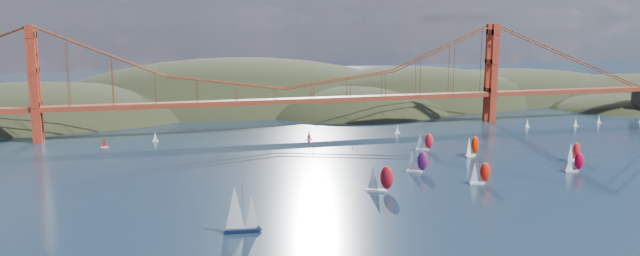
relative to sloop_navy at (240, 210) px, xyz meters
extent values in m
plane|color=black|center=(44.54, -27.05, -6.49)|extent=(1200.00, 1200.00, 0.00)
ellipsoid|color=black|center=(-95.46, 232.95, -17.69)|extent=(240.00, 140.00, 64.00)
ellipsoid|color=black|center=(34.54, 272.95, -23.29)|extent=(300.00, 180.00, 96.00)
ellipsoid|color=black|center=(154.54, 242.95, -19.79)|extent=(220.00, 140.00, 76.00)
ellipsoid|color=black|center=(104.54, 212.95, -14.89)|extent=(140.00, 110.00, 48.00)
ellipsoid|color=black|center=(244.54, 262.95, -16.99)|extent=(260.00, 160.00, 60.00)
ellipsoid|color=black|center=(329.54, 222.95, -15.59)|extent=(220.00, 150.00, 52.00)
ellipsoid|color=black|center=(284.54, 182.95, -11.39)|extent=(120.00, 90.00, 28.00)
cube|color=maroon|center=(44.54, 152.95, 9.51)|extent=(440.00, 7.00, 1.60)
cube|color=maroon|center=(44.54, 152.95, 8.31)|extent=(440.00, 7.00, 0.80)
cube|color=maroon|center=(-75.46, 152.95, 21.01)|extent=(4.00, 8.50, 55.00)
cube|color=maroon|center=(164.54, 152.95, 21.01)|extent=(4.00, 8.50, 55.00)
cube|color=black|center=(0.36, -0.04, -5.93)|extent=(9.65, 3.73, 1.13)
cylinder|color=#99999E|center=(0.83, -0.10, 1.43)|extent=(0.14, 0.14, 13.58)
cone|color=silver|center=(-1.32, 0.16, 0.75)|extent=(5.86, 5.86, 11.95)
cone|color=silver|center=(3.17, -0.38, -0.61)|extent=(4.18, 4.18, 9.51)
cube|color=white|center=(50.37, 29.05, -6.11)|extent=(6.51, 4.33, 0.76)
cylinder|color=#99999E|center=(50.66, 28.92, -0.96)|extent=(0.10, 0.10, 9.53)
cone|color=silver|center=(49.34, 29.55, -1.44)|extent=(4.74, 4.74, 8.39)
ellipsoid|color=red|center=(53.53, 27.56, -1.44)|extent=(5.22, 4.43, 8.01)
cube|color=silver|center=(88.21, 28.91, -6.17)|extent=(5.59, 2.08, 0.66)
cylinder|color=#99999E|center=(88.48, 28.88, -1.74)|extent=(0.08, 0.08, 8.20)
cone|color=silver|center=(87.23, 29.01, -2.15)|extent=(3.36, 3.36, 7.22)
ellipsoid|color=red|center=(91.20, 28.60, -2.15)|extent=(4.05, 2.78, 6.89)
cube|color=white|center=(132.31, 35.69, -6.18)|extent=(5.36, 1.90, 0.63)
cylinder|color=#99999E|center=(132.57, 35.67, -1.92)|extent=(0.08, 0.08, 7.88)
cone|color=silver|center=(131.37, 35.77, -2.32)|extent=(3.18, 3.18, 6.94)
ellipsoid|color=red|center=(135.19, 35.46, -2.32)|extent=(3.86, 2.61, 6.62)
cube|color=silver|center=(107.75, 69.89, -6.14)|extent=(6.10, 4.11, 0.72)
cylinder|color=#99999E|center=(108.02, 70.02, -1.30)|extent=(0.09, 0.09, 8.96)
cone|color=silver|center=(106.78, 69.42, -1.75)|extent=(4.47, 4.47, 7.88)
ellipsoid|color=red|center=(110.71, 71.33, -1.75)|extent=(4.91, 4.19, 7.52)
cube|color=silver|center=(144.09, 51.44, -6.17)|extent=(5.55, 3.01, 0.64)
cylinder|color=#99999E|center=(144.34, 51.51, -1.84)|extent=(0.08, 0.08, 8.02)
cone|color=silver|center=(143.17, 51.15, -2.24)|extent=(3.74, 3.74, 7.06)
ellipsoid|color=red|center=(146.90, 52.30, -2.24)|extent=(4.27, 3.35, 6.74)
cube|color=silver|center=(93.41, 87.47, -6.17)|extent=(5.55, 3.27, 0.64)
cylinder|color=#99999E|center=(93.66, 87.38, -1.83)|extent=(0.08, 0.08, 8.05)
cone|color=silver|center=(92.50, 87.81, -2.23)|extent=(3.86, 3.86, 7.08)
ellipsoid|color=red|center=(96.18, 86.45, -2.23)|extent=(4.34, 3.52, 6.76)
cube|color=white|center=(73.55, 50.76, -6.15)|extent=(5.93, 3.95, 0.70)
cylinder|color=#99999E|center=(73.81, 50.63, -1.45)|extent=(0.09, 0.09, 8.69)
cone|color=silver|center=(72.61, 51.20, -1.89)|extent=(4.32, 4.32, 7.65)
ellipsoid|color=#B90C0A|center=(76.43, 49.39, -1.89)|extent=(4.76, 4.04, 7.30)
cube|color=silver|center=(-44.27, 130.53, -6.24)|extent=(3.00, 1.00, 0.50)
cone|color=red|center=(-44.27, 130.53, -3.89)|extent=(2.00, 2.00, 4.20)
cube|color=silver|center=(-21.74, 138.57, -6.24)|extent=(3.00, 1.00, 0.50)
cone|color=white|center=(-21.74, 138.57, -3.89)|extent=(2.00, 2.00, 4.20)
cube|color=silver|center=(173.09, 127.75, -6.24)|extent=(3.00, 1.00, 0.50)
cone|color=white|center=(173.09, 127.75, -3.89)|extent=(2.00, 2.00, 4.20)
cube|color=silver|center=(200.53, 123.83, -6.24)|extent=(3.00, 1.00, 0.50)
cone|color=white|center=(200.53, 123.83, -3.89)|extent=(2.00, 2.00, 4.20)
cube|color=silver|center=(219.45, 128.83, -6.24)|extent=(3.00, 1.00, 0.50)
cone|color=white|center=(219.45, 128.83, -3.89)|extent=(2.00, 2.00, 4.20)
cube|color=silver|center=(97.98, 128.25, -6.24)|extent=(3.00, 1.00, 0.50)
cone|color=white|center=(97.98, 128.25, -3.89)|extent=(2.00, 2.00, 4.20)
cube|color=silver|center=(50.53, 124.55, -6.24)|extent=(3.00, 1.00, 0.50)
cone|color=red|center=(50.53, 124.55, -3.89)|extent=(2.00, 2.00, 4.20)
camera|label=1|loc=(-21.14, -164.02, 51.57)|focal=35.00mm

